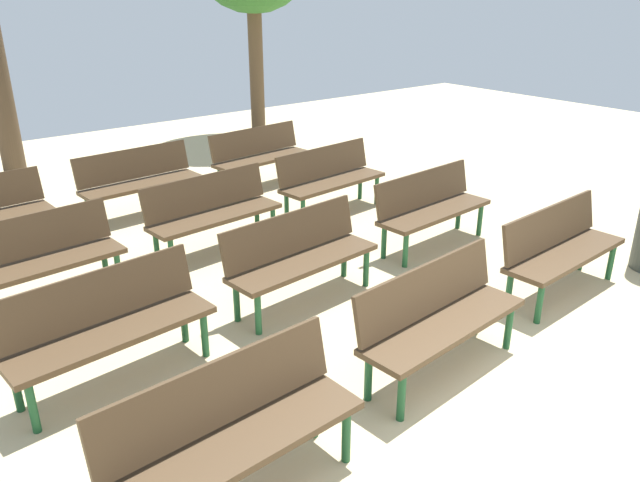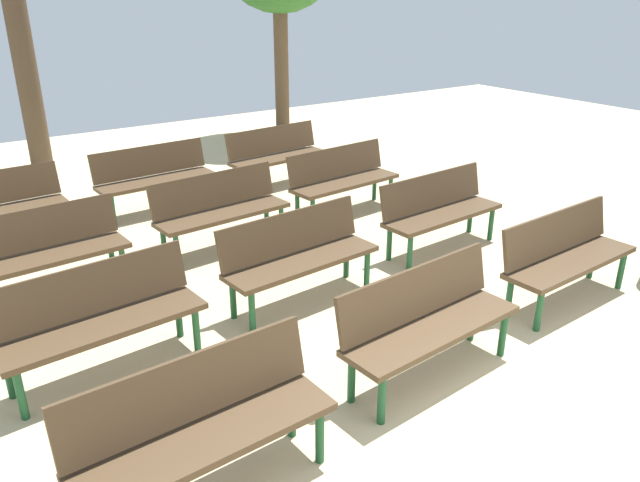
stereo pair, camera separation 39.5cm
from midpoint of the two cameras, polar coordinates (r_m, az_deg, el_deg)
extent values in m
plane|color=#CCB789|center=(4.63, 24.41, -18.69)|extent=(24.00, 24.00, 0.00)
cube|color=#4C3823|center=(3.84, -10.42, -17.89)|extent=(1.62, 0.51, 0.05)
cube|color=#4C3823|center=(3.83, -12.28, -13.52)|extent=(1.60, 0.20, 0.40)
cylinder|color=#194C28|center=(4.19, -0.40, -17.50)|extent=(0.06, 0.06, 0.40)
cylinder|color=#194C28|center=(4.38, -3.24, -15.44)|extent=(0.06, 0.06, 0.40)
cube|color=#4C3823|center=(4.95, 9.20, -7.71)|extent=(1.63, 0.56, 0.05)
cube|color=#4C3823|center=(4.94, 7.56, -4.42)|extent=(1.60, 0.24, 0.40)
cylinder|color=#194C28|center=(4.53, 4.95, -14.07)|extent=(0.06, 0.06, 0.40)
cylinder|color=#194C28|center=(5.49, 14.97, -7.70)|extent=(0.06, 0.06, 0.40)
cylinder|color=#194C28|center=(4.71, 2.01, -12.40)|extent=(0.06, 0.06, 0.40)
cylinder|color=#194C28|center=(5.64, 12.25, -6.57)|extent=(0.06, 0.06, 0.40)
cube|color=#4C3823|center=(6.50, 20.07, -1.22)|extent=(1.62, 0.52, 0.05)
cube|color=#4C3823|center=(6.50, 18.84, 1.29)|extent=(1.60, 0.20, 0.40)
cylinder|color=#194C28|center=(5.96, 17.74, -5.50)|extent=(0.06, 0.06, 0.40)
cylinder|color=#194C28|center=(7.11, 23.75, -1.75)|extent=(0.06, 0.06, 0.40)
cylinder|color=#194C28|center=(6.11, 15.21, -4.50)|extent=(0.06, 0.06, 0.40)
cylinder|color=#194C28|center=(7.23, 21.51, -0.99)|extent=(0.06, 0.06, 0.40)
cube|color=#4C3823|center=(5.09, -20.62, -8.03)|extent=(1.63, 0.57, 0.05)
cube|color=#4C3823|center=(5.15, -21.90, -4.79)|extent=(1.60, 0.26, 0.40)
cylinder|color=#194C28|center=(4.92, -27.08, -13.53)|extent=(0.06, 0.06, 0.40)
cylinder|color=#194C28|center=(5.33, -12.68, -8.44)|extent=(0.06, 0.06, 0.40)
cylinder|color=#194C28|center=(5.18, -28.18, -11.81)|extent=(0.06, 0.06, 0.40)
cylinder|color=#194C28|center=(5.58, -14.41, -7.14)|extent=(0.06, 0.06, 0.40)
cube|color=#4C3823|center=(5.95, -3.32, -2.00)|extent=(1.63, 0.57, 0.05)
cube|color=#4C3823|center=(5.99, -4.60, 0.71)|extent=(1.60, 0.25, 0.40)
cylinder|color=#194C28|center=(5.56, -7.76, -6.68)|extent=(0.06, 0.06, 0.40)
cylinder|color=#194C28|center=(6.37, 2.49, -2.51)|extent=(0.06, 0.06, 0.40)
cylinder|color=#194C28|center=(5.79, -9.62, -5.51)|extent=(0.06, 0.06, 0.40)
cylinder|color=#194C28|center=(6.57, 0.50, -1.65)|extent=(0.06, 0.06, 0.40)
cube|color=#4C3823|center=(7.34, 9.05, 2.62)|extent=(1.62, 0.54, 0.05)
cube|color=#4C3823|center=(7.38, 7.96, 4.81)|extent=(1.60, 0.22, 0.40)
cylinder|color=#194C28|center=(6.82, 6.23, -0.85)|extent=(0.06, 0.06, 0.40)
cylinder|color=#194C28|center=(7.86, 13.10, 1.89)|extent=(0.06, 0.06, 0.40)
cylinder|color=#194C28|center=(7.02, 4.29, -0.08)|extent=(0.06, 0.06, 0.40)
cylinder|color=#194C28|center=(8.03, 11.25, 2.50)|extent=(0.06, 0.06, 0.40)
cube|color=#4C3823|center=(6.52, -26.05, -2.11)|extent=(1.63, 0.55, 0.05)
cube|color=#4C3823|center=(6.62, -26.95, 0.37)|extent=(1.60, 0.24, 0.40)
cylinder|color=#194C28|center=(6.67, -19.65, -2.70)|extent=(0.06, 0.06, 0.40)
cylinder|color=#194C28|center=(6.94, -20.72, -1.85)|extent=(0.06, 0.06, 0.40)
cube|color=#4C3823|center=(7.24, -11.06, 2.19)|extent=(1.63, 0.57, 0.05)
cube|color=#4C3823|center=(7.32, -12.05, 4.38)|extent=(1.60, 0.25, 0.40)
cylinder|color=#194C28|center=(6.88, -15.09, -1.35)|extent=(0.06, 0.06, 0.40)
cylinder|color=#194C28|center=(7.56, -5.82, 1.56)|extent=(0.06, 0.06, 0.40)
cylinder|color=#194C28|center=(7.14, -16.33, -0.58)|extent=(0.06, 0.06, 0.40)
cylinder|color=#194C28|center=(7.80, -7.26, 2.17)|extent=(0.06, 0.06, 0.40)
cube|color=#4C3823|center=(8.36, -0.10, 5.39)|extent=(1.63, 0.58, 0.05)
cube|color=#4C3823|center=(8.43, -1.04, 7.27)|extent=(1.60, 0.26, 0.40)
cylinder|color=#194C28|center=(7.87, -3.01, 2.51)|extent=(0.06, 0.06, 0.40)
cylinder|color=#194C28|center=(8.79, 3.95, 4.66)|extent=(0.06, 0.06, 0.40)
cylinder|color=#194C28|center=(8.11, -4.48, 3.07)|extent=(0.06, 0.06, 0.40)
cylinder|color=#194C28|center=(9.00, 2.45, 5.12)|extent=(0.06, 0.06, 0.40)
cylinder|color=#194C28|center=(8.13, -24.90, 1.03)|extent=(0.06, 0.06, 0.40)
cylinder|color=#194C28|center=(8.43, -25.58, 1.62)|extent=(0.06, 0.06, 0.40)
cube|color=#4C3823|center=(8.65, -17.31, 4.96)|extent=(1.62, 0.53, 0.05)
cube|color=#4C3823|center=(8.76, -18.06, 6.76)|extent=(1.60, 0.21, 0.40)
cylinder|color=#194C28|center=(8.34, -20.97, 2.15)|extent=(0.06, 0.06, 0.40)
cylinder|color=#194C28|center=(8.88, -12.63, 4.33)|extent=(0.06, 0.06, 0.40)
cylinder|color=#194C28|center=(8.62, -21.77, 2.69)|extent=(0.06, 0.06, 0.40)
cylinder|color=#194C28|center=(9.15, -13.64, 4.78)|extent=(0.06, 0.06, 0.40)
cube|color=#4C3823|center=(9.57, -6.44, 7.48)|extent=(1.63, 0.58, 0.05)
cube|color=#4C3823|center=(9.67, -7.24, 9.09)|extent=(1.60, 0.27, 0.40)
cylinder|color=#194C28|center=(9.12, -9.25, 5.07)|extent=(0.06, 0.06, 0.40)
cylinder|color=#194C28|center=(9.94, -2.60, 6.80)|extent=(0.06, 0.06, 0.40)
cylinder|color=#194C28|center=(9.37, -10.38, 5.48)|extent=(0.06, 0.06, 0.40)
cylinder|color=#194C28|center=(10.17, -3.80, 7.15)|extent=(0.06, 0.06, 0.40)
cylinder|color=brown|center=(12.88, -6.79, 15.85)|extent=(0.28, 0.28, 2.85)
camera|label=1|loc=(0.20, -91.85, -0.77)|focal=34.83mm
camera|label=2|loc=(0.20, 88.15, 0.77)|focal=34.83mm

